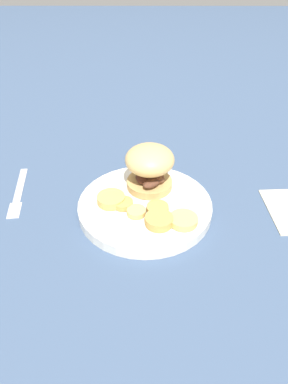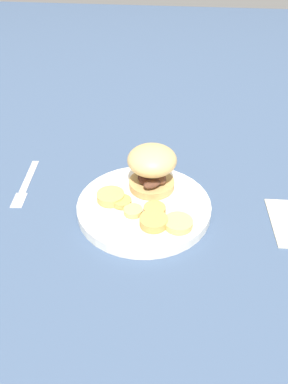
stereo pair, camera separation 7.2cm
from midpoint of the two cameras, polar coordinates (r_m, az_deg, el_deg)
name	(u,v)px [view 2 (the right image)]	position (r m, az deg, el deg)	size (l,w,h in m)	color
ground_plane	(144,211)	(0.75, 2.75, -3.02)	(4.00, 4.00, 0.00)	#3D5170
dinner_plate	(144,206)	(0.74, 2.78, -2.27)	(0.26, 0.26, 0.02)	white
sandwich	(152,167)	(0.75, 3.97, 3.78)	(0.10, 0.10, 0.09)	tan
potato_round_0	(155,210)	(0.71, 4.54, -2.85)	(0.04, 0.04, 0.01)	tan
potato_round_1	(122,202)	(0.73, -0.55, -1.62)	(0.04, 0.04, 0.01)	tan
potato_round_2	(154,221)	(0.68, 4.50, -4.60)	(0.05, 0.05, 0.02)	tan
potato_round_3	(178,223)	(0.69, 8.28, -4.83)	(0.05, 0.05, 0.01)	#DBB766
potato_round_4	(111,196)	(0.74, -2.31, -0.70)	(0.05, 0.05, 0.01)	tan
potato_round_5	(133,211)	(0.71, 1.24, -3.01)	(0.04, 0.04, 0.01)	#DBB766
fork	(26,183)	(0.85, -15.24, 1.24)	(0.17, 0.04, 0.00)	silver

